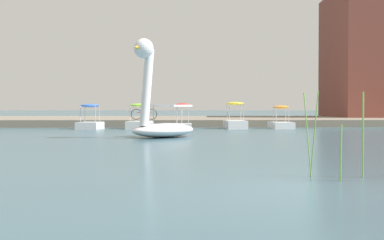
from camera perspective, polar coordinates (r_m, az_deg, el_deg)
name	(u,v)px	position (r m, az deg, el deg)	size (l,w,h in m)	color
ground_plane	(335,191)	(8.82, 14.38, -6.99)	(533.09, 533.09, 0.00)	#385966
shore_bank_far	(208,120)	(45.00, 1.69, -0.05)	(141.47, 18.76, 0.47)	slate
swan_boat	(160,117)	(23.65, -3.30, 0.35)	(3.63, 3.89, 4.09)	white
pedal_boat_orange	(281,122)	(34.19, 9.07, -0.25)	(1.33, 2.25, 1.40)	white
pedal_boat_yellow	(235,121)	(33.78, 4.43, -0.11)	(1.31, 2.39, 1.61)	white
pedal_boat_red	(183,122)	(33.37, -0.96, -0.21)	(1.10, 1.90, 1.54)	white
pedal_boat_lime	(140,121)	(33.40, -5.33, -0.12)	(1.57, 2.48, 1.52)	white
pedal_boat_blue	(90,121)	(33.50, -10.37, -0.15)	(1.45, 2.15, 1.49)	white
bicycle_parked	(144,114)	(37.02, -4.93, 0.60)	(1.72, 0.27, 0.73)	black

